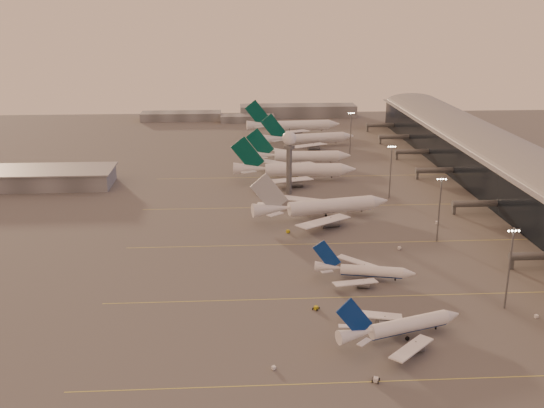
{
  "coord_description": "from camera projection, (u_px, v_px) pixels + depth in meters",
  "views": [
    {
      "loc": [
        -19.88,
        -163.38,
        85.26
      ],
      "look_at": [
        -5.74,
        72.64,
        10.2
      ],
      "focal_mm": 42.0,
      "sensor_mm": 36.0,
      "label": 1
    }
  ],
  "objects": [
    {
      "name": "gsv_tug_mid",
      "position": [
        316.0,
        308.0,
        184.64
      ],
      "size": [
        4.2,
        3.84,
        1.03
      ],
      "color": "gold",
      "rests_on": "ground"
    },
    {
      "name": "gsv_tug_hangar",
      "position": [
        345.0,
        168.0,
        341.19
      ],
      "size": [
        3.72,
        2.91,
        0.93
      ],
      "color": "gold",
      "rests_on": "ground"
    },
    {
      "name": "widebody_white",
      "position": [
        322.0,
        210.0,
        262.35
      ],
      "size": [
        59.01,
        46.8,
        21.02
      ],
      "color": "white",
      "rests_on": "ground"
    },
    {
      "name": "gsv_catering_a",
      "position": [
        538.0,
        312.0,
        179.51
      ],
      "size": [
        4.82,
        3.16,
        3.64
      ],
      "color": "white",
      "rests_on": "ground"
    },
    {
      "name": "terminal",
      "position": [
        515.0,
        174.0,
        290.08
      ],
      "size": [
        57.0,
        362.0,
        23.04
      ],
      "color": "black",
      "rests_on": "ground"
    },
    {
      "name": "mast_a",
      "position": [
        510.0,
        265.0,
        181.52
      ],
      "size": [
        3.6,
        0.56,
        25.0
      ],
      "color": "slate",
      "rests_on": "ground"
    },
    {
      "name": "greentail_c",
      "position": [
        309.0,
        141.0,
        392.92
      ],
      "size": [
        59.38,
        47.55,
        21.73
      ],
      "color": "white",
      "rests_on": "ground"
    },
    {
      "name": "mast_c",
      "position": [
        391.0,
        169.0,
        285.72
      ],
      "size": [
        3.6,
        0.56,
        25.0
      ],
      "color": "slate",
      "rests_on": "ground"
    },
    {
      "name": "narrowbody_mid",
      "position": [
        364.0,
        272.0,
        203.99
      ],
      "size": [
        32.55,
        25.7,
        12.89
      ],
      "color": "white",
      "rests_on": "ground"
    },
    {
      "name": "radar_tower",
      "position": [
        289.0,
        150.0,
        290.49
      ],
      "size": [
        6.4,
        6.4,
        31.1
      ],
      "color": "slate",
      "rests_on": "ground"
    },
    {
      "name": "gsv_truck_c",
      "position": [
        289.0,
        230.0,
        246.23
      ],
      "size": [
        6.3,
        4.54,
        2.41
      ],
      "color": "gold",
      "rests_on": "ground"
    },
    {
      "name": "greentail_b",
      "position": [
        300.0,
        159.0,
        347.94
      ],
      "size": [
        57.47,
        46.42,
        20.88
      ],
      "color": "white",
      "rests_on": "ground"
    },
    {
      "name": "gsv_catering_b",
      "position": [
        438.0,
        219.0,
        255.74
      ],
      "size": [
        5.73,
        3.78,
        4.33
      ],
      "color": "white",
      "rests_on": "ground"
    },
    {
      "name": "greentail_d",
      "position": [
        294.0,
        128.0,
        431.62
      ],
      "size": [
        65.24,
        52.51,
        23.7
      ],
      "color": "white",
      "rests_on": "ground"
    },
    {
      "name": "gsv_truck_d",
      "position": [
        257.0,
        192.0,
        294.82
      ],
      "size": [
        2.42,
        6.2,
        2.49
      ],
      "color": "white",
      "rests_on": "ground"
    },
    {
      "name": "greentail_a",
      "position": [
        295.0,
        173.0,
        318.02
      ],
      "size": [
        62.46,
        50.41,
        22.68
      ],
      "color": "white",
      "rests_on": "ground"
    },
    {
      "name": "mast_b",
      "position": [
        440.0,
        206.0,
        233.68
      ],
      "size": [
        3.6,
        0.56,
        25.0
      ],
      "color": "slate",
      "rests_on": "ground"
    },
    {
      "name": "taxiway_markings",
      "position": [
        370.0,
        242.0,
        237.36
      ],
      "size": [
        180.0,
        185.25,
        0.02
      ],
      "color": "#E9E052",
      "rests_on": "ground"
    },
    {
      "name": "narrowbody_near",
      "position": [
        400.0,
        329.0,
        167.92
      ],
      "size": [
        36.76,
        28.84,
        14.9
      ],
      "color": "white",
      "rests_on": "ground"
    },
    {
      "name": "gsv_truck_a",
      "position": [
        275.0,
        366.0,
        154.61
      ],
      "size": [
        4.76,
        4.03,
        1.88
      ],
      "color": "white",
      "rests_on": "ground"
    },
    {
      "name": "gsv_truck_b",
      "position": [
        401.0,
        247.0,
        229.46
      ],
      "size": [
        5.59,
        2.34,
        2.21
      ],
      "color": "white",
      "rests_on": "ground"
    },
    {
      "name": "ground",
      "position": [
        307.0,
        314.0,
        182.37
      ],
      "size": [
        700.0,
        700.0,
        0.0
      ],
      "primitive_type": "plane",
      "color": "#555353",
      "rests_on": "ground"
    },
    {
      "name": "mast_d",
      "position": [
        351.0,
        131.0,
        371.24
      ],
      "size": [
        3.6,
        0.56,
        25.0
      ],
      "color": "slate",
      "rests_on": "ground"
    },
    {
      "name": "hangar",
      "position": [
        28.0,
        178.0,
        307.42
      ],
      "size": [
        82.0,
        27.0,
        8.5
      ],
      "color": "slate",
      "rests_on": "ground"
    },
    {
      "name": "gsv_tug_near",
      "position": [
        376.0,
        380.0,
        149.44
      ],
      "size": [
        3.6,
        4.41,
        1.09
      ],
      "color": "white",
      "rests_on": "ground"
    },
    {
      "name": "distant_horizon",
      "position": [
        263.0,
        113.0,
        490.69
      ],
      "size": [
        165.0,
        37.5,
        9.0
      ],
      "color": "slate",
      "rests_on": "ground"
    }
  ]
}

